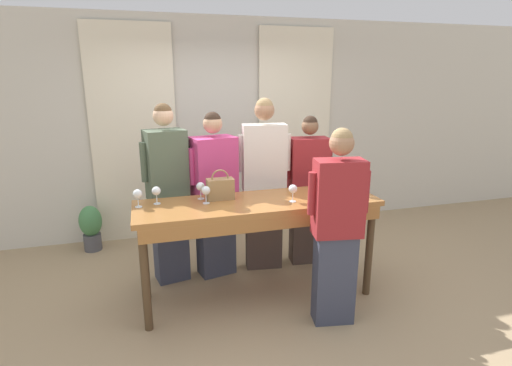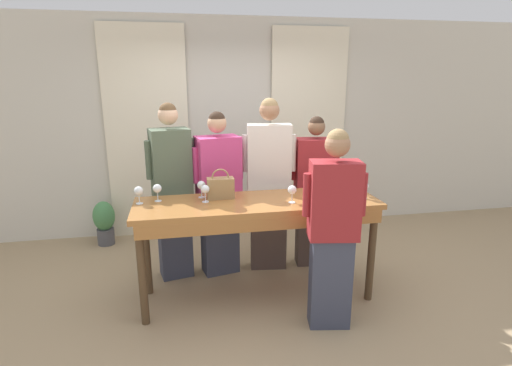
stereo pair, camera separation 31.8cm
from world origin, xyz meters
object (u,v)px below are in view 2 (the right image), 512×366
(wine_glass_center_mid, at_px, (364,186))
(wine_glass_back_right, at_px, (329,183))
(wine_glass_center_left, at_px, (292,190))
(potted_plant, at_px, (104,221))
(wine_glass_back_left, at_px, (139,191))
(tasting_bar, at_px, (258,214))
(handbag, at_px, (221,187))
(wine_glass_back_mid, at_px, (330,192))
(wine_bottle, at_px, (335,180))
(host_pouring, at_px, (333,230))
(guest_pink_top, at_px, (219,195))
(guest_striped_shirt, at_px, (314,192))
(wine_glass_front_right, at_px, (205,190))
(wine_glass_front_left, at_px, (362,183))
(wine_glass_center_right, at_px, (157,189))
(guest_olive_jacket, at_px, (172,192))
(guest_cream_sweater, at_px, (269,184))
(wine_glass_front_mid, at_px, (201,186))

(wine_glass_center_mid, height_order, wine_glass_back_right, same)
(wine_glass_center_left, height_order, potted_plant, wine_glass_center_left)
(wine_glass_back_left, bearing_deg, tasting_bar, -7.55)
(handbag, relative_size, wine_glass_back_mid, 1.76)
(wine_bottle, bearing_deg, host_pouring, -112.00)
(wine_glass_back_left, distance_m, guest_pink_top, 0.91)
(wine_glass_center_mid, xyz_separation_m, host_pouring, (-0.47, -0.44, -0.22))
(wine_glass_back_right, distance_m, guest_striped_shirt, 0.58)
(wine_glass_front_right, bearing_deg, potted_plant, 127.84)
(tasting_bar, bearing_deg, wine_glass_front_left, 0.66)
(guest_striped_shirt, height_order, potted_plant, guest_striped_shirt)
(wine_glass_center_right, relative_size, wine_glass_back_right, 1.00)
(wine_glass_center_left, bearing_deg, guest_olive_jacket, 146.66)
(wine_glass_front_left, xyz_separation_m, guest_cream_sweater, (-0.77, 0.60, -0.13))
(wine_glass_center_mid, bearing_deg, guest_cream_sweater, 136.75)
(handbag, bearing_deg, wine_glass_center_left, -22.65)
(wine_glass_center_right, relative_size, guest_olive_jacket, 0.09)
(wine_glass_front_mid, xyz_separation_m, guest_pink_top, (0.20, 0.39, -0.22))
(wine_glass_front_mid, distance_m, guest_olive_jacket, 0.50)
(wine_bottle, distance_m, wine_glass_center_right, 1.69)
(wine_glass_center_mid, height_order, guest_pink_top, guest_pink_top)
(wine_glass_back_right, distance_m, potted_plant, 2.90)
(wine_glass_front_mid, bearing_deg, wine_glass_center_left, -21.56)
(wine_bottle, xyz_separation_m, wine_glass_back_mid, (-0.19, -0.38, -0.01))
(guest_pink_top, distance_m, guest_cream_sweater, 0.54)
(tasting_bar, relative_size, wine_glass_front_mid, 13.91)
(wine_bottle, distance_m, wine_glass_back_left, 1.85)
(guest_striped_shirt, bearing_deg, wine_glass_front_right, -156.31)
(wine_glass_center_left, bearing_deg, wine_glass_back_right, 23.50)
(wine_bottle, distance_m, wine_glass_front_left, 0.26)
(handbag, xyz_separation_m, guest_pink_top, (0.02, 0.44, -0.20))
(tasting_bar, bearing_deg, wine_glass_center_mid, -5.20)
(guest_cream_sweater, xyz_separation_m, guest_striped_shirt, (0.51, -0.00, -0.12))
(wine_glass_back_mid, bearing_deg, handbag, 157.86)
(tasting_bar, relative_size, wine_glass_center_left, 13.91)
(tasting_bar, xyz_separation_m, wine_glass_center_left, (0.29, -0.09, 0.24))
(wine_glass_center_right, height_order, guest_pink_top, guest_pink_top)
(guest_olive_jacket, xyz_separation_m, potted_plant, (-0.88, 0.99, -0.62))
(wine_glass_back_left, distance_m, wine_glass_back_mid, 1.69)
(wine_glass_back_mid, relative_size, guest_striped_shirt, 0.10)
(wine_glass_back_right, height_order, guest_olive_jacket, guest_olive_jacket)
(wine_glass_back_right, xyz_separation_m, guest_striped_shirt, (0.04, 0.52, -0.25))
(potted_plant, bearing_deg, wine_glass_front_right, -52.16)
(tasting_bar, distance_m, host_pouring, 0.74)
(wine_glass_center_right, xyz_separation_m, wine_glass_back_left, (-0.16, -0.05, 0.00))
(wine_glass_front_left, distance_m, guest_cream_sweater, 0.99)
(wine_bottle, relative_size, wine_glass_center_mid, 2.10)
(wine_bottle, relative_size, host_pouring, 0.20)
(wine_bottle, bearing_deg, wine_glass_front_left, -36.35)
(wine_glass_back_left, bearing_deg, wine_glass_front_left, -3.54)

